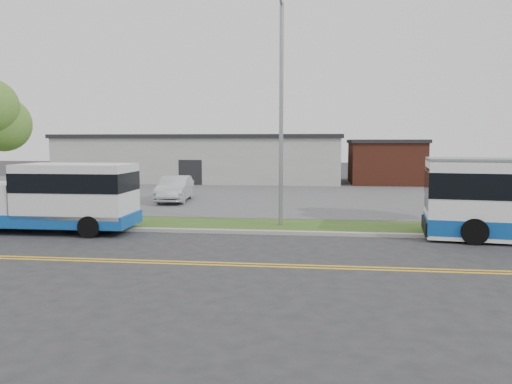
# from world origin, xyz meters

# --- Properties ---
(ground) EXTENTS (140.00, 140.00, 0.00)m
(ground) POSITION_xyz_m (0.00, 0.00, 0.00)
(ground) COLOR #28282B
(ground) RESTS_ON ground
(lane_line_north) EXTENTS (70.00, 0.12, 0.01)m
(lane_line_north) POSITION_xyz_m (0.00, -3.85, 0.01)
(lane_line_north) COLOR gold
(lane_line_north) RESTS_ON ground
(lane_line_south) EXTENTS (70.00, 0.12, 0.01)m
(lane_line_south) POSITION_xyz_m (0.00, -4.15, 0.01)
(lane_line_south) COLOR gold
(lane_line_south) RESTS_ON ground
(curb) EXTENTS (80.00, 0.30, 0.15)m
(curb) POSITION_xyz_m (0.00, 1.10, 0.07)
(curb) COLOR #9E9B93
(curb) RESTS_ON ground
(verge) EXTENTS (80.00, 3.30, 0.10)m
(verge) POSITION_xyz_m (0.00, 2.90, 0.05)
(verge) COLOR #2A4617
(verge) RESTS_ON ground
(parking_lot) EXTENTS (80.00, 25.00, 0.10)m
(parking_lot) POSITION_xyz_m (0.00, 17.00, 0.05)
(parking_lot) COLOR #4C4C4F
(parking_lot) RESTS_ON ground
(commercial_building) EXTENTS (25.40, 10.40, 4.35)m
(commercial_building) POSITION_xyz_m (-6.00, 27.00, 2.18)
(commercial_building) COLOR #9E9E99
(commercial_building) RESTS_ON ground
(brick_wing) EXTENTS (6.30, 7.30, 3.90)m
(brick_wing) POSITION_xyz_m (10.50, 26.00, 1.96)
(brick_wing) COLOR brown
(brick_wing) RESTS_ON ground
(streetlight_near) EXTENTS (0.35, 1.53, 9.50)m
(streetlight_near) POSITION_xyz_m (3.00, 2.73, 5.23)
(streetlight_near) COLOR gray
(streetlight_near) RESTS_ON verge
(shuttle_bus) EXTENTS (7.46, 2.55, 2.84)m
(shuttle_bus) POSITION_xyz_m (-6.04, 0.60, 1.52)
(shuttle_bus) COLOR #0D4697
(shuttle_bus) RESTS_ON ground
(pedestrian) EXTENTS (0.69, 0.46, 1.85)m
(pedestrian) POSITION_xyz_m (-6.17, 4.00, 1.03)
(pedestrian) COLOR black
(pedestrian) RESTS_ON verge
(parked_car_a) EXTENTS (2.06, 4.82, 1.55)m
(parked_car_a) POSITION_xyz_m (-4.04, 10.65, 0.87)
(parked_car_a) COLOR silver
(parked_car_a) RESTS_ON parking_lot
(parked_car_b) EXTENTS (2.34, 4.77, 1.34)m
(parked_car_b) POSITION_xyz_m (-15.20, 14.71, 0.77)
(parked_car_b) COLOR white
(parked_car_b) RESTS_ON parking_lot
(grocery_bag_left) EXTENTS (0.32, 0.32, 0.32)m
(grocery_bag_left) POSITION_xyz_m (-6.47, 3.75, 0.26)
(grocery_bag_left) COLOR white
(grocery_bag_left) RESTS_ON verge
(grocery_bag_right) EXTENTS (0.32, 0.32, 0.32)m
(grocery_bag_right) POSITION_xyz_m (-5.87, 4.25, 0.26)
(grocery_bag_right) COLOR white
(grocery_bag_right) RESTS_ON verge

